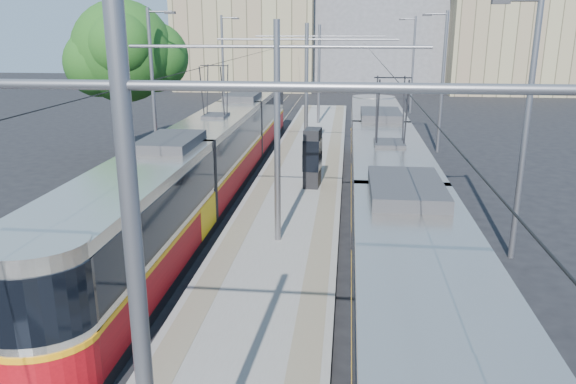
# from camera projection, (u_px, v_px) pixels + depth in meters

# --- Properties ---
(platform) EXTENTS (4.00, 50.00, 0.30)m
(platform) POSITION_uv_depth(u_px,v_px,m) (301.00, 176.00, 27.24)
(platform) COLOR gray
(platform) RESTS_ON ground
(tactile_strip_left) EXTENTS (0.70, 50.00, 0.01)m
(tactile_strip_left) POSITION_uv_depth(u_px,v_px,m) (271.00, 172.00, 27.34)
(tactile_strip_left) COLOR gray
(tactile_strip_left) RESTS_ON platform
(tactile_strip_right) EXTENTS (0.70, 50.00, 0.01)m
(tactile_strip_right) POSITION_uv_depth(u_px,v_px,m) (331.00, 173.00, 27.04)
(tactile_strip_right) COLOR gray
(tactile_strip_right) RESTS_ON platform
(rails) EXTENTS (8.71, 70.00, 0.03)m
(rails) POSITION_uv_depth(u_px,v_px,m) (301.00, 178.00, 27.27)
(rails) COLOR gray
(rails) RESTS_ON ground
(tram_left) EXTENTS (2.43, 32.29, 5.50)m
(tram_left) POSITION_uv_depth(u_px,v_px,m) (217.00, 152.00, 25.12)
(tram_left) COLOR black
(tram_left) RESTS_ON ground
(tram_right) EXTENTS (2.43, 29.30, 5.50)m
(tram_right) POSITION_uv_depth(u_px,v_px,m) (387.00, 186.00, 19.13)
(tram_right) COLOR black
(tram_right) RESTS_ON ground
(catenary) EXTENTS (9.20, 70.00, 7.00)m
(catenary) POSITION_uv_depth(u_px,v_px,m) (296.00, 91.00, 23.30)
(catenary) COLOR slate
(catenary) RESTS_ON platform
(street_lamps) EXTENTS (15.18, 38.22, 8.00)m
(street_lamps) POSITION_uv_depth(u_px,v_px,m) (308.00, 84.00, 29.92)
(street_lamps) COLOR slate
(street_lamps) RESTS_ON ground
(shelter) EXTENTS (0.81, 1.22, 2.57)m
(shelter) POSITION_uv_depth(u_px,v_px,m) (312.00, 156.00, 24.53)
(shelter) COLOR black
(shelter) RESTS_ON platform
(tree) EXTENTS (5.87, 5.42, 8.52)m
(tree) POSITION_uv_depth(u_px,v_px,m) (131.00, 53.00, 29.80)
(tree) COLOR #382314
(tree) RESTS_ON ground
(building_left) EXTENTS (16.32, 12.24, 14.80)m
(building_left) POSITION_uv_depth(u_px,v_px,m) (249.00, 25.00, 67.27)
(building_left) COLOR #9B9169
(building_left) RESTS_ON ground
(building_centre) EXTENTS (18.36, 14.28, 14.80)m
(building_centre) POSITION_uv_depth(u_px,v_px,m) (382.00, 25.00, 69.44)
(building_centre) COLOR gray
(building_centre) RESTS_ON ground
(building_right) EXTENTS (14.28, 10.20, 11.25)m
(building_right) POSITION_uv_depth(u_px,v_px,m) (510.00, 41.00, 62.77)
(building_right) COLOR #9B9169
(building_right) RESTS_ON ground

